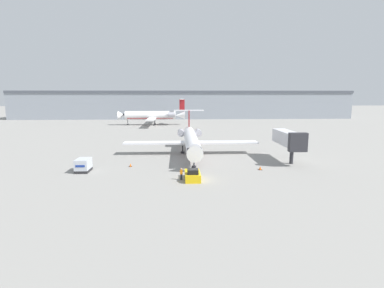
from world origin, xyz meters
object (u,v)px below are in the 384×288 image
(airplane_main, at_px, (191,140))
(luggage_cart, at_px, (83,165))
(traffic_cone_left, at_px, (130,165))
(pushback_tug, at_px, (193,175))
(worker_near_tug, at_px, (181,174))
(traffic_cone_right, at_px, (260,168))
(jet_bridge, at_px, (288,139))
(airplane_parked_far_left, at_px, (153,115))

(airplane_main, xyz_separation_m, luggage_cart, (-18.82, -14.33, -2.02))
(luggage_cart, xyz_separation_m, traffic_cone_left, (7.38, 3.10, -0.80))
(pushback_tug, height_order, luggage_cart, luggage_cart)
(pushback_tug, xyz_separation_m, traffic_cone_left, (-10.80, 8.85, -0.41))
(pushback_tug, bearing_deg, worker_near_tug, 178.93)
(traffic_cone_right, xyz_separation_m, jet_bridge, (7.08, 6.33, 4.14))
(traffic_cone_right, bearing_deg, airplane_parked_far_left, 107.67)
(airplane_main, xyz_separation_m, worker_near_tug, (-2.37, -20.05, -2.15))
(luggage_cart, distance_m, traffic_cone_left, 8.04)
(airplane_parked_far_left, relative_size, jet_bridge, 2.78)
(traffic_cone_right, xyz_separation_m, airplane_parked_far_left, (-24.95, 78.34, 3.78))
(jet_bridge, bearing_deg, traffic_cone_right, -138.19)
(traffic_cone_right, relative_size, jet_bridge, 0.06)
(pushback_tug, height_order, traffic_cone_right, pushback_tug)
(traffic_cone_left, relative_size, jet_bridge, 0.06)
(pushback_tug, relative_size, jet_bridge, 0.40)
(luggage_cart, distance_m, airplane_parked_far_left, 78.33)
(pushback_tug, relative_size, traffic_cone_left, 7.19)
(luggage_cart, relative_size, traffic_cone_right, 5.12)
(traffic_cone_left, distance_m, jet_bridge, 30.29)
(luggage_cart, bearing_deg, airplane_parked_far_left, 86.19)
(jet_bridge, bearing_deg, worker_near_tug, -150.39)
(airplane_main, relative_size, luggage_cart, 9.35)
(traffic_cone_left, xyz_separation_m, airplane_parked_far_left, (-2.17, 75.00, 3.79))
(worker_near_tug, bearing_deg, traffic_cone_right, 21.79)
(worker_near_tug, relative_size, jet_bridge, 0.16)
(worker_near_tug, height_order, traffic_cone_right, worker_near_tug)
(pushback_tug, height_order, airplane_parked_far_left, airplane_parked_far_left)
(airplane_main, distance_m, jet_bridge, 20.21)
(jet_bridge, bearing_deg, traffic_cone_left, -174.29)
(airplane_main, distance_m, traffic_cone_right, 18.67)
(airplane_main, height_order, airplane_parked_far_left, airplane_parked_far_left)
(traffic_cone_right, height_order, jet_bridge, jet_bridge)
(worker_near_tug, xyz_separation_m, traffic_cone_left, (-9.08, 8.82, -0.67))
(luggage_cart, xyz_separation_m, jet_bridge, (37.23, 6.09, 3.35))
(pushback_tug, distance_m, airplane_parked_far_left, 84.91)
(airplane_main, xyz_separation_m, traffic_cone_left, (-11.45, -11.23, -2.82))
(jet_bridge, bearing_deg, pushback_tug, -148.15)
(airplane_main, xyz_separation_m, jet_bridge, (18.41, -8.25, 1.33))
(airplane_parked_far_left, bearing_deg, pushback_tug, -81.21)
(luggage_cart, bearing_deg, jet_bridge, 9.29)
(airplane_main, distance_m, traffic_cone_left, 16.28)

